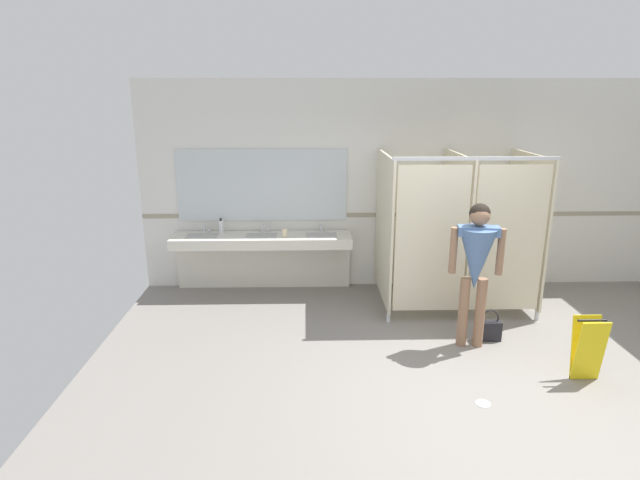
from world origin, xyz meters
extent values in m
cube|color=gray|center=(0.00, 0.00, -0.05)|extent=(7.60, 5.97, 0.10)
cube|color=silver|center=(0.00, 2.74, 1.46)|extent=(7.60, 0.12, 2.92)
cube|color=#9E937F|center=(0.00, 2.68, 1.05)|extent=(7.60, 0.01, 0.06)
cube|color=silver|center=(-2.10, 2.40, 0.76)|extent=(2.47, 0.53, 0.14)
cube|color=silver|center=(-2.10, 2.62, 0.35)|extent=(2.47, 0.08, 0.69)
cube|color=#ADADA8|center=(-2.92, 2.37, 0.78)|extent=(0.42, 0.29, 0.11)
cylinder|color=silver|center=(-2.92, 2.57, 0.89)|extent=(0.04, 0.04, 0.11)
cylinder|color=silver|center=(-2.92, 2.52, 0.93)|extent=(0.03, 0.11, 0.03)
sphere|color=silver|center=(-2.85, 2.58, 0.86)|extent=(0.04, 0.04, 0.04)
cube|color=#ADADA8|center=(-2.10, 2.37, 0.78)|extent=(0.42, 0.29, 0.11)
cylinder|color=silver|center=(-2.10, 2.57, 0.89)|extent=(0.04, 0.04, 0.11)
cylinder|color=silver|center=(-2.10, 2.52, 0.93)|extent=(0.03, 0.11, 0.03)
sphere|color=silver|center=(-2.03, 2.58, 0.86)|extent=(0.04, 0.04, 0.04)
cube|color=#ADADA8|center=(-1.28, 2.37, 0.78)|extent=(0.42, 0.29, 0.11)
cylinder|color=silver|center=(-1.28, 2.57, 0.89)|extent=(0.04, 0.04, 0.11)
cylinder|color=silver|center=(-1.28, 2.52, 0.93)|extent=(0.03, 0.11, 0.03)
sphere|color=silver|center=(-1.21, 2.58, 0.86)|extent=(0.04, 0.04, 0.04)
cube|color=silver|center=(-2.10, 2.67, 1.48)|extent=(2.37, 0.02, 1.00)
cube|color=beige|center=(-0.48, 1.98, 1.06)|extent=(0.03, 1.37, 1.87)
cylinder|color=silver|center=(-0.48, 1.36, 0.06)|extent=(0.05, 0.05, 0.12)
cube|color=beige|center=(0.45, 1.98, 1.06)|extent=(0.03, 1.37, 1.87)
cylinder|color=silver|center=(0.45, 1.36, 0.06)|extent=(0.05, 0.05, 0.12)
cube|color=beige|center=(1.37, 1.98, 1.06)|extent=(0.03, 1.37, 1.87)
cylinder|color=silver|center=(1.37, 1.36, 0.06)|extent=(0.05, 0.05, 0.12)
cube|color=beige|center=(-0.02, 1.33, 1.06)|extent=(0.85, 0.03, 1.77)
cube|color=beige|center=(0.91, 1.33, 1.06)|extent=(0.85, 0.03, 1.77)
cube|color=#B7BABF|center=(0.45, 1.33, 2.01)|extent=(1.91, 0.04, 0.04)
cylinder|color=#8C664C|center=(0.42, 0.71, 0.40)|extent=(0.11, 0.11, 0.79)
cylinder|color=#8C664C|center=(0.24, 0.73, 0.40)|extent=(0.11, 0.11, 0.79)
cone|color=#4C6B99|center=(0.33, 0.72, 1.01)|extent=(0.45, 0.45, 0.68)
cube|color=#4C6B99|center=(0.33, 0.72, 1.33)|extent=(0.45, 0.22, 0.10)
cylinder|color=#8C664C|center=(0.57, 0.69, 1.10)|extent=(0.08, 0.08, 0.51)
cylinder|color=#8C664C|center=(0.09, 0.76, 1.10)|extent=(0.08, 0.08, 0.51)
sphere|color=#8C664C|center=(0.33, 0.72, 1.49)|extent=(0.21, 0.21, 0.21)
sphere|color=black|center=(0.33, 0.73, 1.51)|extent=(0.22, 0.22, 0.22)
cube|color=black|center=(0.59, 0.84, 0.11)|extent=(0.27, 0.11, 0.23)
torus|color=black|center=(0.59, 0.84, 0.27)|extent=(0.21, 0.02, 0.21)
cylinder|color=white|center=(-2.68, 2.56, 0.92)|extent=(0.07, 0.07, 0.17)
cylinder|color=black|center=(-2.68, 2.56, 1.02)|extent=(0.03, 0.03, 0.04)
cylinder|color=beige|center=(-1.78, 2.32, 0.89)|extent=(0.07, 0.07, 0.11)
cube|color=yellow|center=(1.25, -0.06, 0.32)|extent=(0.28, 0.10, 0.64)
cube|color=yellow|center=(1.25, 0.03, 0.32)|extent=(0.28, 0.10, 0.64)
cylinder|color=black|center=(1.25, -0.02, 0.63)|extent=(0.28, 0.02, 0.02)
cylinder|color=#B7BABF|center=(0.11, -0.42, 0.00)|extent=(0.14, 0.14, 0.01)
camera|label=1|loc=(-1.48, -4.50, 2.72)|focal=29.12mm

